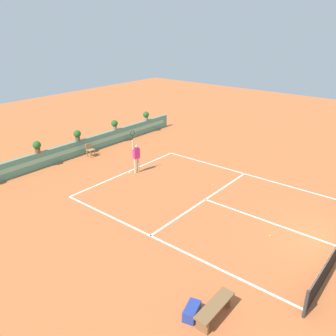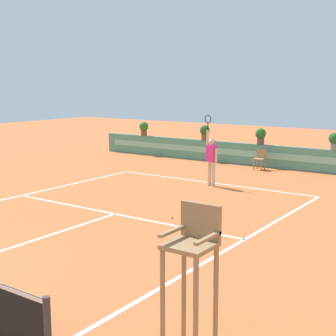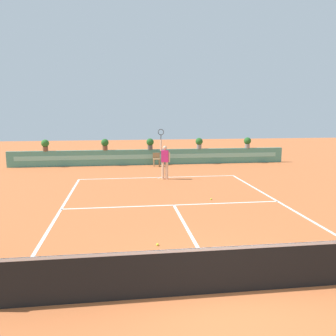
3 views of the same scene
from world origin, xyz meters
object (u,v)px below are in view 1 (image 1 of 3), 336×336
(tennis_player, at_px, (136,156))
(potted_plant_left, at_px, (37,146))
(potted_plant_right, at_px, (114,124))
(tennis_ball_near_baseline, at_px, (270,236))
(bench_courtside, at_px, (215,308))
(tennis_ball_mid_court, at_px, (213,185))
(ball_kid_chair, at_px, (90,149))
(gear_bag, at_px, (192,311))
(potted_plant_far_right, at_px, (146,115))
(potted_plant_centre, at_px, (77,135))

(tennis_player, distance_m, potted_plant_left, 5.95)
(potted_plant_right, bearing_deg, tennis_ball_near_baseline, -107.00)
(bench_courtside, height_order, tennis_player, tennis_player)
(tennis_player, distance_m, tennis_ball_mid_court, 4.74)
(ball_kid_chair, distance_m, tennis_ball_near_baseline, 13.19)
(gear_bag, distance_m, tennis_player, 11.13)
(bench_courtside, bearing_deg, tennis_player, 55.65)
(potted_plant_left, bearing_deg, ball_kid_chair, -12.73)
(potted_plant_right, bearing_deg, bench_courtside, -123.04)
(potted_plant_right, bearing_deg, potted_plant_far_right, 0.00)
(tennis_ball_near_baseline, relative_size, potted_plant_right, 0.09)
(ball_kid_chair, bearing_deg, tennis_ball_near_baseline, -95.70)
(bench_courtside, relative_size, tennis_ball_mid_court, 23.53)
(tennis_ball_mid_court, relative_size, potted_plant_left, 0.09)
(ball_kid_chair, bearing_deg, potted_plant_centre, 114.89)
(gear_bag, xyz_separation_m, potted_plant_far_right, (13.03, 13.78, 1.23))
(ball_kid_chair, distance_m, potted_plant_centre, 1.23)
(gear_bag, bearing_deg, tennis_ball_mid_court, 28.37)
(tennis_player, xyz_separation_m, potted_plant_right, (2.93, 4.98, 0.36))
(gear_bag, distance_m, tennis_ball_mid_court, 9.17)
(tennis_ball_mid_court, distance_m, potted_plant_far_right, 10.74)
(bench_courtside, bearing_deg, gear_bag, 123.48)
(gear_bag, bearing_deg, tennis_ball_near_baseline, -0.72)
(potted_plant_centre, bearing_deg, potted_plant_right, 0.00)
(bench_courtside, height_order, gear_bag, bench_courtside)
(bench_courtside, distance_m, potted_plant_centre, 15.60)
(tennis_ball_near_baseline, xyz_separation_m, potted_plant_right, (4.23, 13.85, 1.38))
(ball_kid_chair, xyz_separation_m, potted_plant_right, (2.92, 0.73, 0.93))
(potted_plant_left, bearing_deg, potted_plant_centre, 0.00)
(tennis_ball_near_baseline, height_order, potted_plant_far_right, potted_plant_far_right)
(tennis_player, bearing_deg, ball_kid_chair, 89.96)
(tennis_ball_near_baseline, xyz_separation_m, potted_plant_far_right, (7.57, 13.85, 1.38))
(tennis_player, height_order, potted_plant_centre, tennis_player)
(gear_bag, distance_m, potted_plant_far_right, 19.00)
(bench_courtside, height_order, tennis_ball_near_baseline, bench_courtside)
(tennis_player, bearing_deg, potted_plant_right, 59.55)
(ball_kid_chair, xyz_separation_m, bench_courtside, (-6.40, -13.60, -0.10))
(potted_plant_left, bearing_deg, potted_plant_far_right, 0.00)
(tennis_ball_mid_court, height_order, potted_plant_centre, potted_plant_centre)
(potted_plant_left, xyz_separation_m, potted_plant_right, (6.16, 0.00, 0.00))
(ball_kid_chair, distance_m, gear_bag, 14.70)
(tennis_ball_near_baseline, distance_m, potted_plant_right, 14.54)
(potted_plant_far_right, distance_m, potted_plant_left, 9.50)
(potted_plant_far_right, bearing_deg, tennis_ball_near_baseline, -118.68)
(tennis_ball_near_baseline, bearing_deg, potted_plant_far_right, 61.32)
(bench_courtside, relative_size, potted_plant_centre, 2.21)
(ball_kid_chair, bearing_deg, tennis_ball_mid_court, -81.48)
(ball_kid_chair, relative_size, tennis_ball_near_baseline, 12.50)
(bench_courtside, relative_size, tennis_ball_near_baseline, 23.53)
(gear_bag, distance_m, tennis_ball_near_baseline, 5.46)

